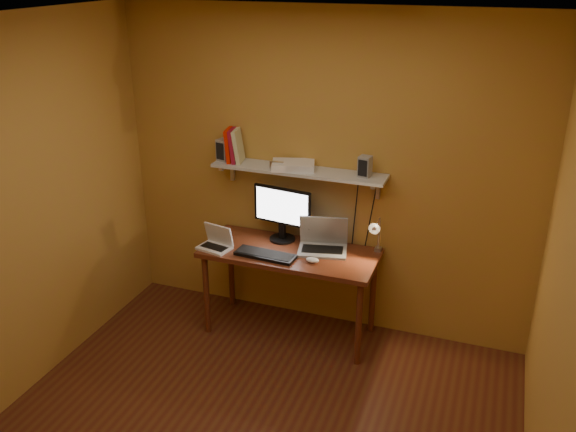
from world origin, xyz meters
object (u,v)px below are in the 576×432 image
at_px(monitor, 282,211).
at_px(speaker_right, 365,166).
at_px(desk, 290,260).
at_px(router, 293,165).
at_px(netbook, 216,242).
at_px(keyboard, 265,255).
at_px(speaker_left, 224,150).
at_px(wall_shelf, 298,171).
at_px(shelf_camera, 277,166).
at_px(mouse, 312,260).
at_px(laptop, 323,241).
at_px(desk_lamp, 376,233).

xyz_separation_m(monitor, speaker_right, (0.66, 0.02, 0.45)).
xyz_separation_m(desk, router, (-0.04, 0.19, 0.74)).
distance_m(netbook, keyboard, 0.43).
bearing_deg(speaker_left, wall_shelf, 15.29).
bearing_deg(shelf_camera, speaker_left, 171.05).
height_order(netbook, keyboard, netbook).
xyz_separation_m(mouse, router, (-0.27, 0.32, 0.63)).
xyz_separation_m(monitor, netbook, (-0.44, -0.33, -0.20)).
height_order(laptop, speaker_right, speaker_right).
relative_size(laptop, netbook, 1.51).
relative_size(wall_shelf, mouse, 13.38).
distance_m(monitor, router, 0.41).
bearing_deg(desk_lamp, router, 174.84).
xyz_separation_m(wall_shelf, speaker_right, (0.53, 0.00, 0.10)).
bearing_deg(keyboard, monitor, 90.86).
distance_m(speaker_right, shelf_camera, 0.69).
height_order(desk_lamp, shelf_camera, shelf_camera).
height_order(keyboard, router, router).
height_order(keyboard, mouse, mouse).
bearing_deg(speaker_right, shelf_camera, -164.67).
height_order(mouse, desk_lamp, desk_lamp).
xyz_separation_m(desk_lamp, router, (-0.70, 0.06, 0.44)).
relative_size(wall_shelf, keyboard, 2.91).
relative_size(desk_lamp, speaker_right, 2.35).
relative_size(laptop, keyboard, 0.90).
bearing_deg(desk, netbook, -165.37).
bearing_deg(desk, shelf_camera, 141.67).
xyz_separation_m(laptop, speaker_left, (-0.88, 0.09, 0.64)).
distance_m(keyboard, mouse, 0.38).
height_order(monitor, desk_lamp, monitor).
distance_m(netbook, speaker_right, 1.32).
xyz_separation_m(desk_lamp, speaker_right, (-0.13, 0.07, 0.50)).
relative_size(monitor, speaker_left, 2.86).
relative_size(monitor, router, 1.52).
height_order(monitor, shelf_camera, shelf_camera).
distance_m(desk_lamp, speaker_right, 0.52).
bearing_deg(desk, laptop, 25.48).
bearing_deg(netbook, mouse, 13.12).
bearing_deg(speaker_right, desk_lamp, -18.54).
xyz_separation_m(speaker_left, router, (0.60, -0.01, -0.06)).
relative_size(mouse, desk_lamp, 0.28).
height_order(desk_lamp, speaker_left, speaker_left).
xyz_separation_m(speaker_right, shelf_camera, (-0.68, -0.07, -0.05)).
bearing_deg(netbook, speaker_right, 28.93).
bearing_deg(laptop, monitor, 158.09).
bearing_deg(keyboard, desk_lamp, 22.94).
relative_size(monitor, shelf_camera, 4.66).
relative_size(netbook, keyboard, 0.59).
xyz_separation_m(laptop, desk_lamp, (0.42, 0.01, 0.14)).
relative_size(speaker_left, speaker_right, 1.10).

